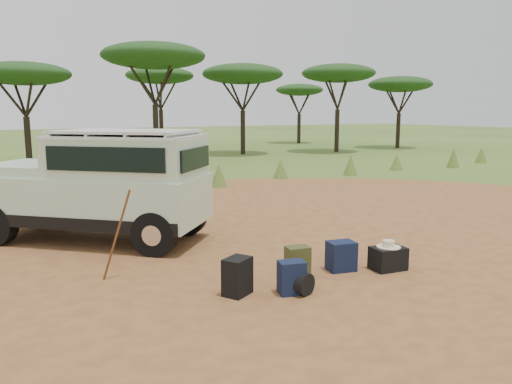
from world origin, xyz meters
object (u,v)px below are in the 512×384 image
backpack_olive (298,262)px  backpack_black (237,277)px  safari_vehicle (100,188)px  hard_case (388,259)px  backpack_navy (292,278)px  walking_staff (117,235)px  duffel_navy (341,256)px

backpack_olive → backpack_black: bearing=-159.8°
safari_vehicle → hard_case: size_ratio=8.36×
backpack_black → safari_vehicle: bearing=73.7°
backpack_black → backpack_navy: bearing=-56.5°
hard_case → backpack_olive: bearing=171.1°
walking_staff → backpack_navy: size_ratio=3.04×
safari_vehicle → hard_case: (3.64, -4.31, -0.89)m
backpack_black → backpack_navy: size_ratio=1.12×
backpack_black → hard_case: backpack_black is taller
safari_vehicle → backpack_navy: size_ratio=9.34×
safari_vehicle → walking_staff: bearing=-54.6°
safari_vehicle → backpack_navy: (1.64, -4.43, -0.84)m
backpack_navy → hard_case: 2.01m
safari_vehicle → backpack_black: size_ratio=8.31×
walking_staff → backpack_black: size_ratio=2.70×
duffel_navy → backpack_navy: bearing=-148.2°
duffel_navy → hard_case: bearing=-15.3°
backpack_navy → duffel_navy: duffel_navy is taller
walking_staff → hard_case: size_ratio=2.72×
safari_vehicle → backpack_olive: safari_vehicle is taller
walking_staff → duffel_navy: bearing=-91.2°
backpack_navy → backpack_olive: size_ratio=0.97×
backpack_black → backpack_navy: (0.69, -0.35, -0.03)m
safari_vehicle → duffel_navy: 5.00m
duffel_navy → safari_vehicle: bearing=138.4°
backpack_black → backpack_olive: 1.20m
backpack_black → backpack_olive: size_ratio=1.09×
backpack_black → backpack_navy: backpack_black is taller
hard_case → walking_staff: bearing=163.3°
backpack_navy → hard_case: backpack_navy is taller
backpack_olive → duffel_navy: 0.82m
walking_staff → duffel_navy: walking_staff is taller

